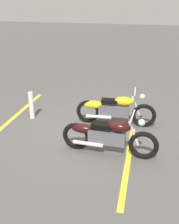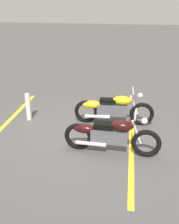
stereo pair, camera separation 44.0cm
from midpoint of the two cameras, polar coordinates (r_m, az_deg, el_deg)
The scene contains 6 objects.
ground_plane at distance 7.18m, azimuth 1.46°, elevation -4.77°, with size 60.00×60.00×0.00m, color #514F4C.
motorcycle_bright_foreground at distance 7.60m, azimuth 6.72°, elevation 0.57°, with size 2.23×0.62×1.04m.
motorcycle_dark_foreground at distance 6.19m, azimuth 5.61°, elevation -4.93°, with size 2.23×0.62×1.04m.
bollard_post at distance 8.12m, azimuth -10.57°, elevation 1.38°, with size 0.14×0.14×0.80m, color white.
parking_stripe_near at distance 6.20m, azimuth 10.12°, elevation -10.08°, with size 3.20×0.12×0.01m, color yellow.
parking_stripe_mid at distance 8.79m, azimuth -12.82°, elevation 0.13°, with size 3.20×0.12×0.01m, color yellow.
Camera 1 is at (-1.54, 6.15, 3.37)m, focal length 43.61 mm.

